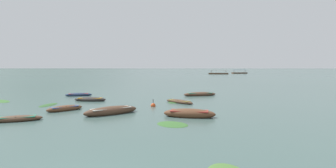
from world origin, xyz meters
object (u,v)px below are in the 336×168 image
(rowboat_1, at_px, (65,109))
(rowboat_2, at_px, (179,102))
(rowboat_3, at_px, (189,114))
(rowboat_6, at_px, (111,111))
(rowboat_7, at_px, (200,94))
(rowboat_8, at_px, (17,119))
(rowboat_0, at_px, (90,99))
(rowboat_4, at_px, (78,95))
(ferry_0, at_px, (218,73))
(ferry_1, at_px, (239,73))
(mooring_buoy, at_px, (153,106))

(rowboat_1, bearing_deg, rowboat_2, 24.02)
(rowboat_3, xyz_separation_m, rowboat_6, (-6.31, 1.18, 0.00))
(rowboat_1, height_order, rowboat_7, rowboat_7)
(rowboat_2, distance_m, rowboat_6, 8.51)
(rowboat_2, height_order, rowboat_8, rowboat_8)
(rowboat_0, xyz_separation_m, rowboat_6, (4.22, -7.78, 0.07))
(rowboat_1, distance_m, rowboat_2, 11.34)
(rowboat_4, height_order, ferry_0, ferry_0)
(rowboat_4, xyz_separation_m, rowboat_6, (7.33, -12.66, 0.08))
(rowboat_4, bearing_deg, ferry_1, 64.56)
(rowboat_3, relative_size, ferry_0, 0.37)
(rowboat_0, relative_size, rowboat_1, 1.28)
(rowboat_4, bearing_deg, rowboat_8, -85.49)
(rowboat_2, bearing_deg, ferry_0, 76.25)
(mooring_buoy, bearing_deg, rowboat_7, 57.88)
(rowboat_7, bearing_deg, ferry_1, 71.32)
(rowboat_4, distance_m, rowboat_8, 15.38)
(rowboat_0, xyz_separation_m, rowboat_8, (-1.90, -10.46, -0.02))
(rowboat_1, height_order, rowboat_6, rowboat_6)
(rowboat_1, xyz_separation_m, rowboat_2, (10.36, 4.62, -0.04))
(rowboat_2, bearing_deg, rowboat_4, 153.80)
(rowboat_6, distance_m, ferry_1, 139.22)
(rowboat_0, distance_m, ferry_0, 115.79)
(rowboat_6, relative_size, rowboat_8, 1.29)
(rowboat_3, height_order, rowboat_8, rowboat_3)
(rowboat_0, xyz_separation_m, rowboat_3, (10.53, -8.96, 0.07))
(rowboat_1, distance_m, ferry_0, 121.79)
(rowboat_3, bearing_deg, rowboat_6, 169.38)
(rowboat_0, relative_size, rowboat_8, 1.08)
(rowboat_6, relative_size, ferry_1, 0.47)
(rowboat_7, bearing_deg, rowboat_0, -158.78)
(rowboat_3, relative_size, rowboat_6, 0.93)
(rowboat_0, xyz_separation_m, ferry_1, (52.91, 122.65, 0.28))
(rowboat_3, distance_m, rowboat_8, 12.52)
(rowboat_8, xyz_separation_m, ferry_0, (39.22, 120.07, 0.29))
(rowboat_2, height_order, ferry_0, ferry_0)
(rowboat_0, height_order, rowboat_7, rowboat_7)
(rowboat_4, distance_m, ferry_0, 112.26)
(ferry_0, xyz_separation_m, mooring_buoy, (-29.88, -113.65, -0.34))
(rowboat_3, relative_size, mooring_buoy, 4.87)
(rowboat_8, xyz_separation_m, ferry_1, (54.81, 133.10, 0.29))
(rowboat_7, bearing_deg, rowboat_8, -134.08)
(rowboat_6, xyz_separation_m, rowboat_7, (8.96, 12.90, -0.05))
(rowboat_6, bearing_deg, rowboat_0, 118.49)
(rowboat_0, height_order, mooring_buoy, mooring_buoy)
(rowboat_3, bearing_deg, rowboat_0, 139.61)
(rowboat_0, bearing_deg, mooring_buoy, -28.50)
(rowboat_7, distance_m, mooring_buoy, 10.81)
(ferry_0, bearing_deg, mooring_buoy, -104.73)
(rowboat_6, relative_size, ferry_0, 0.40)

